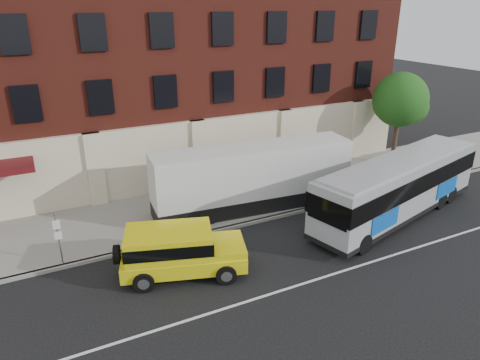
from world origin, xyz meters
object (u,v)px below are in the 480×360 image
shipping_container (253,179)px  city_bus (399,185)px  sign_pole (58,237)px  street_tree (401,102)px  yellow_suv (177,249)px

shipping_container → city_bus: bearing=-32.7°
sign_pole → shipping_container: size_ratio=0.23×
sign_pole → shipping_container: (9.92, 1.35, 0.32)m
street_tree → city_bus: bearing=-133.6°
shipping_container → street_tree: bearing=9.3°
street_tree → city_bus: 8.78m
street_tree → shipping_container: size_ratio=0.57×
yellow_suv → shipping_container: bearing=35.7°
street_tree → shipping_container: 12.56m
street_tree → shipping_container: bearing=-170.7°
yellow_suv → street_tree: bearing=18.8°
city_bus → street_tree: bearing=46.4°
street_tree → city_bus: street_tree is taller
street_tree → yellow_suv: 19.06m
sign_pole → street_tree: street_tree is taller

